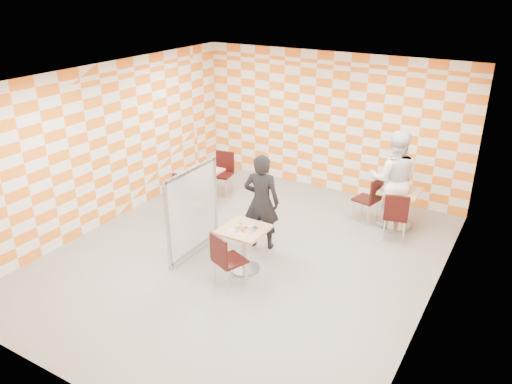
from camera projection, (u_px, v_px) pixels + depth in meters
room_shell at (261, 165)px, 8.35m from camera, size 7.00×7.00×7.00m
main_table at (244, 242)px, 7.95m from camera, size 0.70×0.70×0.75m
second_table at (399, 202)px, 9.35m from camera, size 0.70×0.70×0.75m
empty_table at (202, 182)px, 10.27m from camera, size 0.70×0.70×0.75m
chair_main_front at (225, 257)px, 7.45m from camera, size 0.55×0.55×0.92m
chair_second_front at (396, 213)px, 8.82m from camera, size 0.51×0.52×0.92m
chair_second_side at (371, 196)px, 9.50m from camera, size 0.51×0.50×0.92m
chair_empty_near at (185, 192)px, 9.69m from camera, size 0.49×0.50×0.92m
chair_empty_far at (223, 169)px, 10.82m from camera, size 0.49×0.50×0.92m
partition at (193, 211)px, 8.35m from camera, size 0.08×1.38×1.55m
man_dark at (261, 202)px, 8.52m from camera, size 0.71×0.55×1.71m
man_white at (394, 179)px, 9.24m from camera, size 1.08×0.95×1.88m
pizza_on_foil at (243, 228)px, 7.83m from camera, size 0.40×0.40×0.04m
sport_bottle at (392, 181)px, 9.42m from camera, size 0.06×0.06×0.20m
soda_bottle at (407, 185)px, 9.21m from camera, size 0.07×0.07×0.23m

